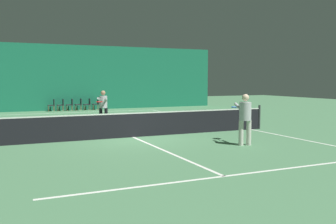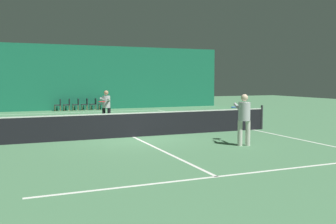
{
  "view_description": "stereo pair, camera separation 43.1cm",
  "coord_description": "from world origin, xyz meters",
  "px_view_note": "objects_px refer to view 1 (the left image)",
  "views": [
    {
      "loc": [
        -4.6,
        -13.52,
        2.2
      ],
      "look_at": [
        1.14,
        -0.72,
        0.99
      ],
      "focal_mm": 40.0,
      "sensor_mm": 36.0,
      "label": 1
    },
    {
      "loc": [
        -4.21,
        -13.69,
        2.2
      ],
      "look_at": [
        1.14,
        -0.72,
        0.99
      ],
      "focal_mm": 40.0,
      "sensor_mm": 36.0,
      "label": 2
    }
  ],
  "objects_px": {
    "player_far": "(103,105)",
    "courtside_chair_3": "(79,104)",
    "courtside_chair_2": "(70,104)",
    "tennis_net": "(133,124)",
    "courtside_chair_4": "(88,103)",
    "player_near": "(245,115)",
    "courtside_chair_5": "(96,103)",
    "courtside_chair_0": "(52,104)",
    "courtside_chair_1": "(61,104)"
  },
  "relations": [
    {
      "from": "player_far",
      "to": "courtside_chair_3",
      "type": "xyz_separation_m",
      "value": [
        0.59,
        9.21,
        -0.49
      ]
    },
    {
      "from": "player_far",
      "to": "courtside_chair_2",
      "type": "xyz_separation_m",
      "value": [
        -0.03,
        9.21,
        -0.49
      ]
    },
    {
      "from": "tennis_net",
      "to": "courtside_chair_4",
      "type": "relative_size",
      "value": 14.29
    },
    {
      "from": "courtside_chair_3",
      "to": "courtside_chair_4",
      "type": "relative_size",
      "value": 1.0
    },
    {
      "from": "courtside_chair_2",
      "to": "courtside_chair_4",
      "type": "distance_m",
      "value": 1.25
    },
    {
      "from": "player_near",
      "to": "courtside_chair_5",
      "type": "height_order",
      "value": "player_near"
    },
    {
      "from": "courtside_chair_0",
      "to": "courtside_chair_3",
      "type": "distance_m",
      "value": 1.88
    },
    {
      "from": "tennis_net",
      "to": "courtside_chair_0",
      "type": "height_order",
      "value": "tennis_net"
    },
    {
      "from": "courtside_chair_5",
      "to": "courtside_chair_1",
      "type": "bearing_deg",
      "value": -90.0
    },
    {
      "from": "player_near",
      "to": "courtside_chair_1",
      "type": "distance_m",
      "value": 17.19
    },
    {
      "from": "player_far",
      "to": "courtside_chair_5",
      "type": "height_order",
      "value": "player_far"
    },
    {
      "from": "tennis_net",
      "to": "courtside_chair_5",
      "type": "xyz_separation_m",
      "value": [
        1.81,
        13.63,
        -0.03
      ]
    },
    {
      "from": "tennis_net",
      "to": "courtside_chair_3",
      "type": "xyz_separation_m",
      "value": [
        0.56,
        13.63,
        -0.03
      ]
    },
    {
      "from": "courtside_chair_1",
      "to": "courtside_chair_5",
      "type": "bearing_deg",
      "value": 90.0
    },
    {
      "from": "tennis_net",
      "to": "courtside_chair_3",
      "type": "relative_size",
      "value": 14.29
    },
    {
      "from": "player_near",
      "to": "courtside_chair_4",
      "type": "distance_m",
      "value": 16.91
    },
    {
      "from": "courtside_chair_3",
      "to": "courtside_chair_5",
      "type": "relative_size",
      "value": 1.0
    },
    {
      "from": "player_far",
      "to": "courtside_chair_0",
      "type": "relative_size",
      "value": 1.99
    },
    {
      "from": "player_near",
      "to": "player_far",
      "type": "distance_m",
      "value": 8.14
    },
    {
      "from": "player_far",
      "to": "courtside_chair_3",
      "type": "height_order",
      "value": "player_far"
    },
    {
      "from": "tennis_net",
      "to": "courtside_chair_1",
      "type": "height_order",
      "value": "tennis_net"
    },
    {
      "from": "courtside_chair_5",
      "to": "courtside_chair_0",
      "type": "bearing_deg",
      "value": -90.0
    },
    {
      "from": "courtside_chair_3",
      "to": "courtside_chair_4",
      "type": "distance_m",
      "value": 0.63
    },
    {
      "from": "tennis_net",
      "to": "player_near",
      "type": "distance_m",
      "value": 4.31
    },
    {
      "from": "player_near",
      "to": "courtside_chair_4",
      "type": "relative_size",
      "value": 2.05
    },
    {
      "from": "player_near",
      "to": "courtside_chair_3",
      "type": "xyz_separation_m",
      "value": [
        -2.3,
        16.81,
        -0.52
      ]
    },
    {
      "from": "player_far",
      "to": "courtside_chair_5",
      "type": "xyz_separation_m",
      "value": [
        1.84,
        9.21,
        -0.49
      ]
    },
    {
      "from": "courtside_chair_4",
      "to": "courtside_chair_5",
      "type": "height_order",
      "value": "same"
    },
    {
      "from": "courtside_chair_1",
      "to": "courtside_chair_4",
      "type": "bearing_deg",
      "value": 90.0
    },
    {
      "from": "courtside_chair_1",
      "to": "courtside_chair_5",
      "type": "relative_size",
      "value": 1.0
    },
    {
      "from": "courtside_chair_0",
      "to": "courtside_chair_5",
      "type": "bearing_deg",
      "value": 90.0
    },
    {
      "from": "player_near",
      "to": "courtside_chair_5",
      "type": "bearing_deg",
      "value": 19.72
    },
    {
      "from": "tennis_net",
      "to": "courtside_chair_3",
      "type": "distance_m",
      "value": 13.64
    },
    {
      "from": "player_far",
      "to": "courtside_chair_2",
      "type": "height_order",
      "value": "player_far"
    },
    {
      "from": "tennis_net",
      "to": "courtside_chair_1",
      "type": "distance_m",
      "value": 13.65
    },
    {
      "from": "courtside_chair_1",
      "to": "courtside_chair_3",
      "type": "height_order",
      "value": "same"
    },
    {
      "from": "courtside_chair_1",
      "to": "courtside_chair_0",
      "type": "bearing_deg",
      "value": -90.0
    },
    {
      "from": "player_near",
      "to": "courtside_chair_4",
      "type": "bearing_deg",
      "value": 21.84
    },
    {
      "from": "player_far",
      "to": "courtside_chair_1",
      "type": "height_order",
      "value": "player_far"
    },
    {
      "from": "player_near",
      "to": "courtside_chair_3",
      "type": "bearing_deg",
      "value": 23.94
    },
    {
      "from": "player_far",
      "to": "courtside_chair_5",
      "type": "distance_m",
      "value": 9.41
    },
    {
      "from": "courtside_chair_2",
      "to": "player_far",
      "type": "bearing_deg",
      "value": 0.21
    },
    {
      "from": "player_near",
      "to": "courtside_chair_3",
      "type": "distance_m",
      "value": 16.98
    },
    {
      "from": "courtside_chair_0",
      "to": "courtside_chair_3",
      "type": "height_order",
      "value": "same"
    },
    {
      "from": "courtside_chair_0",
      "to": "courtside_chair_4",
      "type": "xyz_separation_m",
      "value": [
        2.5,
        0.0,
        0.0
      ]
    },
    {
      "from": "tennis_net",
      "to": "courtside_chair_4",
      "type": "bearing_deg",
      "value": 85.02
    },
    {
      "from": "player_far",
      "to": "courtside_chair_0",
      "type": "distance_m",
      "value": 9.31
    },
    {
      "from": "player_near",
      "to": "courtside_chair_0",
      "type": "bearing_deg",
      "value": 30.11
    },
    {
      "from": "courtside_chair_4",
      "to": "courtside_chair_0",
      "type": "bearing_deg",
      "value": -90.0
    },
    {
      "from": "tennis_net",
      "to": "courtside_chair_1",
      "type": "relative_size",
      "value": 14.29
    }
  ]
}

